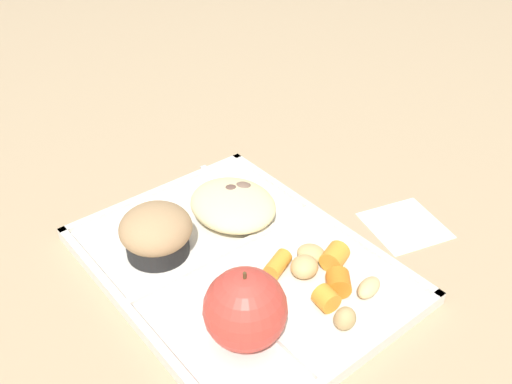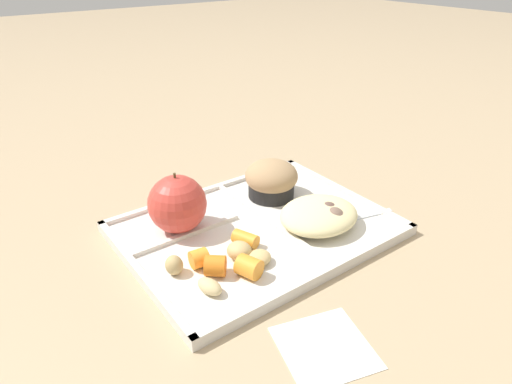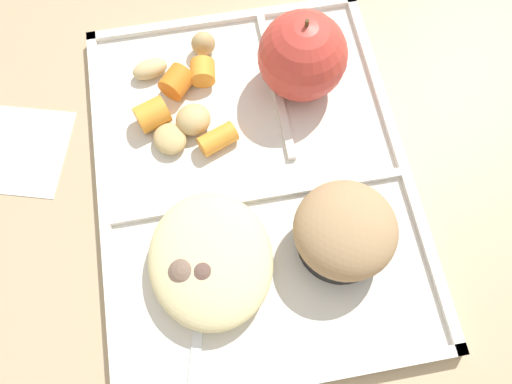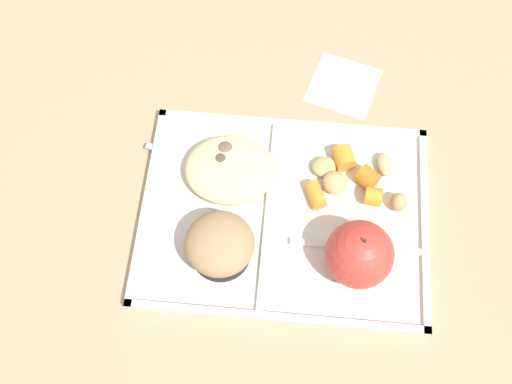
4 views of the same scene
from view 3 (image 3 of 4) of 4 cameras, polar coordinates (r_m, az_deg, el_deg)
ground at (r=0.51m, az=-0.24°, el=1.28°), size 6.00×6.00×0.00m
lunch_tray at (r=0.50m, az=-0.22°, el=1.60°), size 0.39×0.29×0.02m
green_apple at (r=0.52m, az=5.10°, el=14.55°), size 0.09×0.09×0.09m
bran_muffin at (r=0.45m, az=9.61°, el=-4.35°), size 0.09×0.09×0.06m
carrot_slice_tilted at (r=0.52m, az=-11.27°, el=8.28°), size 0.04×0.04×0.03m
carrot_slice_small at (r=0.54m, az=-8.68°, el=11.79°), size 0.04×0.04×0.03m
carrot_slice_back at (r=0.55m, az=-5.86°, el=12.92°), size 0.03×0.03×0.03m
carrot_slice_center at (r=0.51m, az=-4.20°, el=5.79°), size 0.03×0.04×0.02m
potato_chunk_browned at (r=0.52m, az=-6.86°, el=7.87°), size 0.04×0.04×0.02m
potato_chunk_golden at (r=0.51m, az=-9.37°, el=5.77°), size 0.04×0.04×0.02m
potato_chunk_small at (r=0.56m, az=-11.50°, el=13.02°), size 0.03×0.04×0.02m
potato_chunk_wedge at (r=0.56m, az=-5.78°, el=15.80°), size 0.03×0.03×0.03m
egg_noodle_pile at (r=0.45m, az=-4.97°, el=-7.34°), size 0.12×0.11×0.04m
meatball_center at (r=0.45m, az=-4.84°, el=-10.50°), size 0.04×0.04×0.04m
meatball_front at (r=0.45m, az=-7.69°, el=-8.82°), size 0.04×0.04×0.04m
meatball_back at (r=0.45m, az=-5.57°, el=-8.96°), size 0.04×0.04×0.04m
plastic_fork at (r=0.46m, az=-6.19°, el=-13.52°), size 0.14×0.05×0.00m
paper_napkin at (r=0.57m, az=-24.54°, el=4.21°), size 0.12×0.12×0.00m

